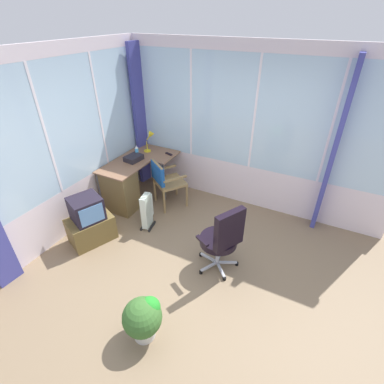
% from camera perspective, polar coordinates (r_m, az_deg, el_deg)
% --- Properties ---
extents(ground, '(5.07, 5.47, 0.06)m').
position_cam_1_polar(ground, '(3.98, 0.79, -17.43)').
color(ground, '#80694E').
extents(north_window_panel, '(4.07, 0.07, 2.71)m').
position_cam_1_polar(north_window_panel, '(4.42, -26.61, 6.88)').
color(north_window_panel, silver).
rests_on(north_window_panel, ground).
extents(east_window_panel, '(0.07, 4.47, 2.71)m').
position_cam_1_polar(east_window_panel, '(4.80, 12.18, 11.56)').
color(east_window_panel, silver).
rests_on(east_window_panel, ground).
extents(curtain_corner, '(0.31, 0.11, 2.61)m').
position_cam_1_polar(curtain_corner, '(5.61, -10.26, 14.29)').
color(curtain_corner, '#404293').
rests_on(curtain_corner, ground).
extents(curtain_east_far, '(0.30, 0.07, 2.61)m').
position_cam_1_polar(curtain_east_far, '(4.62, 26.61, 7.25)').
color(curtain_east_far, '#404293').
rests_on(curtain_east_far, ground).
extents(desk, '(1.40, 0.88, 0.78)m').
position_cam_1_polar(desk, '(5.12, -13.83, 1.03)').
color(desk, '#886045').
rests_on(desk, ground).
extents(desk_lamp, '(0.23, 0.19, 0.38)m').
position_cam_1_polar(desk_lamp, '(5.43, -8.25, 10.73)').
color(desk_lamp, yellow).
rests_on(desk_lamp, desk).
extents(tv_remote, '(0.08, 0.16, 0.02)m').
position_cam_1_polar(tv_remote, '(5.31, -4.68, 7.64)').
color(tv_remote, black).
rests_on(tv_remote, desk).
extents(spray_bottle, '(0.06, 0.06, 0.22)m').
position_cam_1_polar(spray_bottle, '(5.28, -11.04, 8.07)').
color(spray_bottle, '#48AAE2').
rests_on(spray_bottle, desk).
extents(paper_tray, '(0.33, 0.27, 0.09)m').
position_cam_1_polar(paper_tray, '(5.17, -11.63, 6.71)').
color(paper_tray, '#252128').
rests_on(paper_tray, desk).
extents(wooden_armchair, '(0.67, 0.67, 0.87)m').
position_cam_1_polar(wooden_armchair, '(4.97, -5.72, 2.74)').
color(wooden_armchair, olive).
rests_on(wooden_armchair, ground).
extents(office_chair, '(0.62, 0.60, 1.03)m').
position_cam_1_polar(office_chair, '(3.70, 6.24, -8.97)').
color(office_chair, '#B7B7BF').
rests_on(office_chair, ground).
extents(tv_on_stand, '(0.76, 0.65, 0.76)m').
position_cam_1_polar(tv_on_stand, '(4.57, -19.88, -5.71)').
color(tv_on_stand, brown).
rests_on(tv_on_stand, ground).
extents(space_heater, '(0.32, 0.22, 0.61)m').
position_cam_1_polar(space_heater, '(4.64, -9.00, -3.69)').
color(space_heater, silver).
rests_on(space_heater, ground).
extents(potted_plant, '(0.42, 0.42, 0.53)m').
position_cam_1_polar(potted_plant, '(3.29, -9.75, -23.57)').
color(potted_plant, beige).
rests_on(potted_plant, ground).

